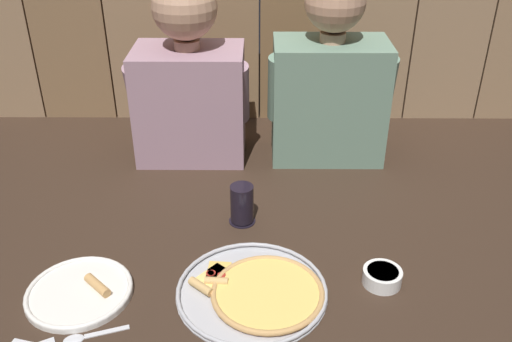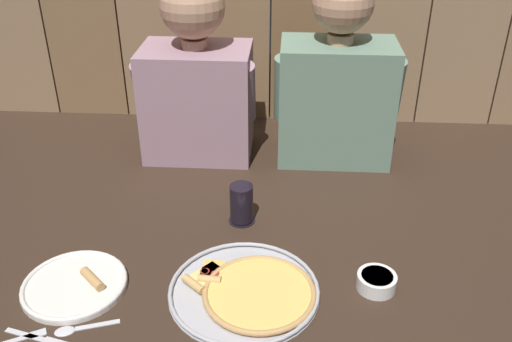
# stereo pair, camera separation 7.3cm
# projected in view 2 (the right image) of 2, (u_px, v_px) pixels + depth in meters

# --- Properties ---
(ground_plane) EXTENTS (3.20, 3.20, 0.00)m
(ground_plane) POSITION_uv_depth(u_px,v_px,m) (255.00, 251.00, 1.44)
(ground_plane) COLOR #332319
(pizza_tray) EXTENTS (0.35, 0.35, 0.03)m
(pizza_tray) POSITION_uv_depth(u_px,v_px,m) (249.00, 291.00, 1.30)
(pizza_tray) COLOR #B2B2B7
(pizza_tray) RESTS_ON ground
(dinner_plate) EXTENTS (0.25, 0.25, 0.03)m
(dinner_plate) POSITION_uv_depth(u_px,v_px,m) (75.00, 285.00, 1.32)
(dinner_plate) COLOR white
(dinner_plate) RESTS_ON ground
(drinking_glass) EXTENTS (0.07, 0.07, 0.11)m
(drinking_glass) POSITION_uv_depth(u_px,v_px,m) (242.00, 204.00, 1.53)
(drinking_glass) COLOR black
(drinking_glass) RESTS_ON ground
(dipping_bowl) EXTENTS (0.09, 0.09, 0.04)m
(dipping_bowl) POSITION_uv_depth(u_px,v_px,m) (377.00, 281.00, 1.31)
(dipping_bowl) COLOR white
(dipping_bowl) RESTS_ON ground
(table_fork) EXTENTS (0.12, 0.08, 0.01)m
(table_fork) POSITION_uv_depth(u_px,v_px,m) (18.00, 339.00, 1.18)
(table_fork) COLOR silver
(table_fork) RESTS_ON ground
(table_knife) EXTENTS (0.15, 0.05, 0.01)m
(table_knife) POSITION_uv_depth(u_px,v_px,m) (37.00, 338.00, 1.18)
(table_knife) COLOR silver
(table_knife) RESTS_ON ground
(table_spoon) EXTENTS (0.14, 0.06, 0.01)m
(table_spoon) POSITION_uv_depth(u_px,v_px,m) (75.00, 328.00, 1.20)
(table_spoon) COLOR silver
(table_spoon) RESTS_ON ground
(diner_left) EXTENTS (0.38, 0.23, 0.60)m
(diner_left) POSITION_uv_depth(u_px,v_px,m) (196.00, 73.00, 1.78)
(diner_left) COLOR gray
(diner_left) RESTS_ON ground
(diner_right) EXTENTS (0.39, 0.22, 0.61)m
(diner_right) POSITION_uv_depth(u_px,v_px,m) (337.00, 77.00, 1.75)
(diner_right) COLOR slate
(diner_right) RESTS_ON ground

